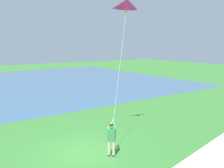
% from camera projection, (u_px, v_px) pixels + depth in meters
% --- Properties ---
extents(ground_plane, '(120.00, 120.00, 0.00)m').
position_uv_depth(ground_plane, '(82.00, 153.00, 12.81)').
color(ground_plane, '#33702D').
extents(lake_water, '(36.00, 44.00, 0.01)m').
position_uv_depth(lake_water, '(25.00, 83.00, 35.66)').
color(lake_water, '#385B7F').
rests_on(lake_water, ground).
extents(person_kite_flyer, '(0.58, 0.61, 1.83)m').
position_uv_depth(person_kite_flyer, '(112.00, 136.00, 12.31)').
color(person_kite_flyer, '#232328').
rests_on(person_kite_flyer, ground).
extents(flying_kite, '(2.26, 2.99, 6.53)m').
position_uv_depth(flying_kite, '(127.00, 7.00, 14.41)').
color(flying_kite, '#E02D9E').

